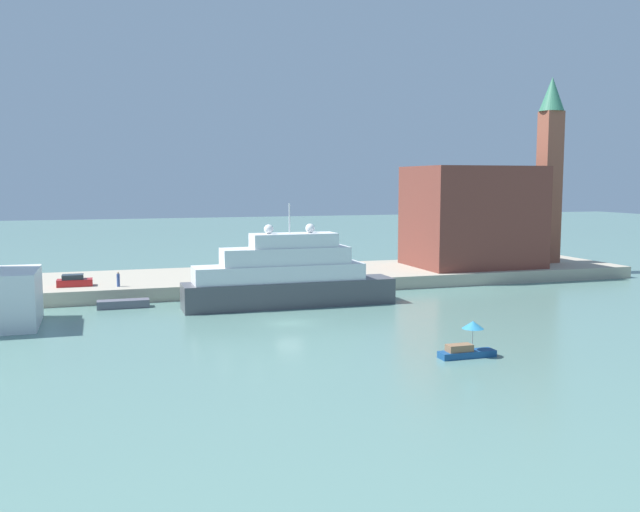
{
  "coord_description": "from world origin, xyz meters",
  "views": [
    {
      "loc": [
        -17.41,
        -64.84,
        13.91
      ],
      "look_at": [
        4.99,
        6.0,
        5.86
      ],
      "focal_mm": 39.05,
      "sensor_mm": 36.0,
      "label": 1
    }
  ],
  "objects": [
    {
      "name": "small_motorboat",
      "position": [
        9.94,
        -16.99,
        1.06
      ],
      "size": [
        4.63,
        1.73,
        2.89
      ],
      "color": "navy",
      "rests_on": "ground"
    },
    {
      "name": "bell_tower",
      "position": [
        46.76,
        24.44,
        16.65
      ],
      "size": [
        3.65,
        3.65,
        27.48
      ],
      "color": "#93513D",
      "rests_on": "quay_dock"
    },
    {
      "name": "quay_dock",
      "position": [
        0.0,
        25.05,
        0.83
      ],
      "size": [
        110.0,
        18.11,
        1.66
      ],
      "primitive_type": "cube",
      "color": "#ADA38E",
      "rests_on": "ground"
    },
    {
      "name": "ground",
      "position": [
        0.0,
        0.0,
        0.0
      ],
      "size": [
        400.0,
        400.0,
        0.0
      ],
      "primitive_type": "plane",
      "color": "slate"
    },
    {
      "name": "work_barge",
      "position": [
        -15.33,
        13.57,
        0.44
      ],
      "size": [
        5.56,
        1.71,
        0.89
      ],
      "primitive_type": "cube",
      "color": "#595966",
      "rests_on": "ground"
    },
    {
      "name": "person_figure",
      "position": [
        -15.67,
        18.48,
        2.47
      ],
      "size": [
        0.36,
        0.36,
        1.74
      ],
      "color": "#334C8C",
      "rests_on": "quay_dock"
    },
    {
      "name": "parked_car",
      "position": [
        -20.57,
        20.39,
        2.26
      ],
      "size": [
        3.97,
        1.88,
        1.38
      ],
      "color": "#B21E1E",
      "rests_on": "quay_dock"
    },
    {
      "name": "large_yacht",
      "position": [
        2.15,
        9.21,
        3.22
      ],
      "size": [
        23.68,
        4.47,
        11.46
      ],
      "color": "#4C4C51",
      "rests_on": "ground"
    },
    {
      "name": "mooring_bollard",
      "position": [
        5.43,
        17.47,
        2.09
      ],
      "size": [
        0.47,
        0.47,
        0.84
      ],
      "primitive_type": "cylinder",
      "color": "black",
      "rests_on": "quay_dock"
    },
    {
      "name": "harbor_building",
      "position": [
        33.63,
        23.95,
        8.81
      ],
      "size": [
        17.14,
        13.41,
        14.29
      ],
      "primitive_type": "cube",
      "color": "brown",
      "rests_on": "quay_dock"
    }
  ]
}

